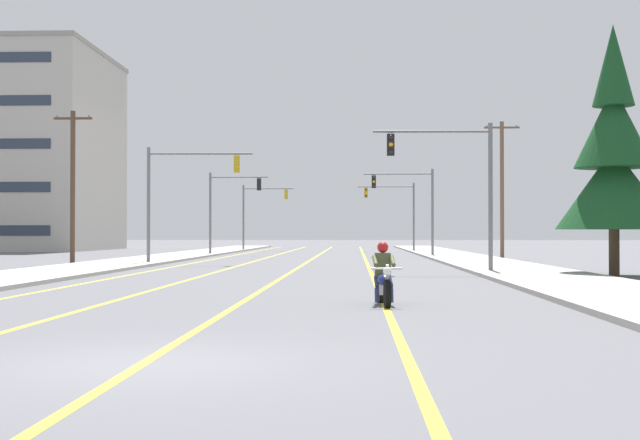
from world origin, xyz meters
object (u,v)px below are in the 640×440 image
(motorcycle_with_rider, at_px, (384,280))
(traffic_signal_mid_right, at_px, (412,199))
(traffic_signal_far_left, at_px, (258,207))
(utility_pole_right_far, at_px, (502,186))
(traffic_signal_near_left, at_px, (179,186))
(traffic_signal_far_right, at_px, (397,206))
(traffic_signal_near_right, at_px, (456,174))
(traffic_signal_mid_left, at_px, (227,201))
(conifer_tree_right_verge_near, at_px, (614,160))
(utility_pole_left_near, at_px, (73,184))

(motorcycle_with_rider, relative_size, traffic_signal_mid_right, 0.35)
(traffic_signal_far_left, bearing_deg, motorcycle_with_rider, -81.11)
(traffic_signal_mid_right, distance_m, utility_pole_right_far, 6.93)
(motorcycle_with_rider, xyz_separation_m, traffic_signal_near_left, (-9.92, 25.82, 3.56))
(traffic_signal_far_right, bearing_deg, traffic_signal_far_left, 166.30)
(motorcycle_with_rider, distance_m, traffic_signal_near_right, 16.85)
(traffic_signal_mid_left, bearing_deg, traffic_signal_far_left, 88.40)
(traffic_signal_far_right, xyz_separation_m, utility_pole_right_far, (5.86, -21.11, 0.62))
(traffic_signal_far_right, distance_m, utility_pole_right_far, 21.92)
(traffic_signal_mid_left, height_order, conifer_tree_right_verge_near, conifer_tree_right_verge_near)
(traffic_signal_near_right, bearing_deg, utility_pole_right_far, 75.86)
(traffic_signal_near_left, height_order, utility_pole_right_far, utility_pole_right_far)
(traffic_signal_far_left, bearing_deg, traffic_signal_near_left, -90.27)
(traffic_signal_near_right, distance_m, traffic_signal_far_right, 43.09)
(traffic_signal_near_right, height_order, traffic_signal_far_left, same)
(motorcycle_with_rider, relative_size, conifer_tree_right_verge_near, 0.23)
(traffic_signal_far_right, bearing_deg, traffic_signal_near_right, -89.57)
(traffic_signal_far_right, xyz_separation_m, utility_pole_left_near, (-18.98, -32.91, 0.19))
(utility_pole_left_near, bearing_deg, traffic_signal_near_left, -4.47)
(traffic_signal_far_left, xyz_separation_m, utility_pole_right_far, (18.82, -24.27, 0.64))
(traffic_signal_mid_left, xyz_separation_m, traffic_signal_far_left, (0.48, 17.11, 0.03))
(motorcycle_with_rider, bearing_deg, traffic_signal_near_left, 111.02)
(traffic_signal_mid_right, relative_size, traffic_signal_mid_left, 1.00)
(traffic_signal_near_right, relative_size, traffic_signal_near_left, 1.00)
(traffic_signal_far_left, bearing_deg, traffic_signal_mid_right, -56.97)
(motorcycle_with_rider, height_order, traffic_signal_far_left, traffic_signal_far_left)
(motorcycle_with_rider, distance_m, utility_pole_right_far, 39.36)
(traffic_signal_near_left, height_order, utility_pole_left_near, utility_pole_left_near)
(conifer_tree_right_verge_near, bearing_deg, traffic_signal_far_left, 111.48)
(traffic_signal_mid_right, distance_m, utility_pole_left_near, 24.86)
(traffic_signal_near_right, xyz_separation_m, traffic_signal_mid_left, (-13.76, 29.15, -0.03))
(traffic_signal_far_right, relative_size, utility_pole_right_far, 0.69)
(traffic_signal_near_left, distance_m, utility_pole_right_far, 22.61)
(traffic_signal_far_left, distance_m, conifer_tree_right_verge_near, 52.05)
(traffic_signal_mid_right, xyz_separation_m, utility_pole_right_far, (5.63, -3.98, 0.63))
(traffic_signal_near_right, xyz_separation_m, conifer_tree_right_verge_near, (5.77, -2.18, 0.35))
(traffic_signal_near_left, relative_size, utility_pole_left_near, 0.75)
(traffic_signal_near_right, bearing_deg, traffic_signal_mid_right, 90.21)
(traffic_signal_mid_right, bearing_deg, conifer_tree_right_verge_near, -78.22)
(traffic_signal_far_left, xyz_separation_m, conifer_tree_right_verge_near, (19.06, -48.43, 0.36))
(traffic_signal_near_right, bearing_deg, utility_pole_left_near, 152.19)
(motorcycle_with_rider, relative_size, traffic_signal_far_left, 0.35)
(traffic_signal_near_right, xyz_separation_m, traffic_signal_far_left, (-13.29, 46.25, -0.00))
(traffic_signal_far_left, distance_m, utility_pole_right_far, 30.72)
(traffic_signal_near_left, relative_size, traffic_signal_mid_right, 1.00)
(motorcycle_with_rider, bearing_deg, traffic_signal_far_left, 98.89)
(traffic_signal_near_left, height_order, traffic_signal_far_right, same)
(motorcycle_with_rider, bearing_deg, traffic_signal_far_right, 86.89)
(traffic_signal_near_left, xyz_separation_m, conifer_tree_right_verge_near, (19.23, -11.91, 0.31))
(traffic_signal_near_right, distance_m, traffic_signal_mid_left, 32.23)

